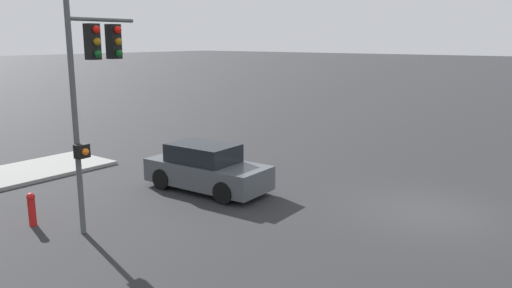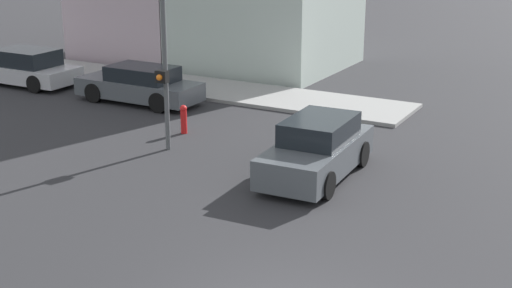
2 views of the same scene
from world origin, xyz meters
name	(u,v)px [view 1 (image 1 of 2)]	position (x,y,z in m)	size (l,w,h in m)	color
ground_plane	(429,212)	(0.00, 0.00, 0.00)	(300.00, 300.00, 0.00)	#28282B
traffic_signal	(93,74)	(6.64, 6.55, 4.11)	(0.63, 2.19, 5.96)	#515456
crossing_car_1	(206,169)	(6.70, 2.39, 0.74)	(4.35, 1.98, 1.57)	#4C5156
fire_hydrant	(32,208)	(8.22, 7.67, 0.49)	(0.22, 0.22, 0.92)	red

